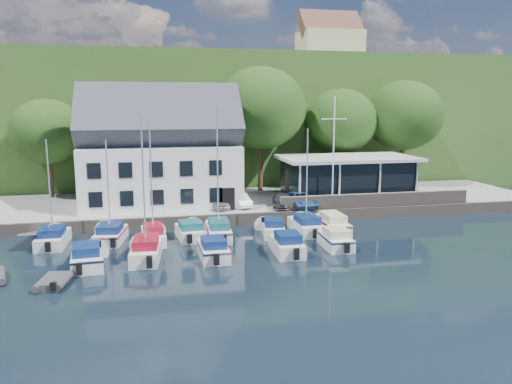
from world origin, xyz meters
TOP-DOWN VIEW (x-y plane):
  - ground at (0.00, 0.00)m, footprint 180.00×180.00m
  - quay at (0.00, 17.50)m, footprint 60.00×13.00m
  - quay_face at (0.00, 11.00)m, footprint 60.00×0.30m
  - hillside at (0.00, 62.00)m, footprint 160.00×75.00m
  - field_patch at (8.00, 70.00)m, footprint 50.00×30.00m
  - farmhouse at (22.00, 52.00)m, footprint 10.40×7.00m
  - harbor_building at (-7.00, 16.50)m, footprint 14.40×8.20m
  - club_pavilion at (11.00, 16.00)m, footprint 13.20×7.20m
  - seawall at (12.00, 11.40)m, footprint 18.00×0.50m
  - gangway at (-16.50, 9.00)m, footprint 1.20×6.00m
  - car_silver at (-2.35, 13.47)m, footprint 2.31×3.83m
  - car_white at (-0.13, 13.89)m, footprint 1.84×3.80m
  - car_dgrey at (3.49, 12.89)m, footprint 2.44×4.20m
  - car_blue at (5.18, 12.62)m, footprint 1.96×4.28m
  - flagpole at (8.07, 12.21)m, footprint 2.37×0.20m
  - tree_0 at (-17.71, 22.31)m, footprint 7.10×7.10m
  - tree_1 at (-10.89, 21.27)m, footprint 6.53×6.53m
  - tree_2 at (-1.60, 21.68)m, footprint 8.32×8.32m
  - tree_3 at (3.51, 21.78)m, footprint 9.54×9.54m
  - tree_4 at (12.86, 22.63)m, footprint 7.94×7.94m
  - tree_5 at (20.05, 22.02)m, footprint 8.62×8.62m
  - boat_r1_0 at (-15.11, 7.69)m, footprint 2.23×5.94m
  - boat_r1_1 at (-11.08, 7.89)m, footprint 2.89×6.11m
  - boat_r1_2 at (-7.95, 7.13)m, footprint 2.14×6.02m
  - boat_r1_3 at (-5.15, 7.59)m, footprint 2.61×5.46m
  - boat_r1_4 at (-3.03, 7.23)m, footprint 2.12×6.44m
  - boat_r1_5 at (1.33, 7.32)m, footprint 2.59×5.46m
  - boat_r1_6 at (4.09, 7.43)m, footprint 2.16×6.41m
  - boat_r1_7 at (6.28, 7.50)m, footprint 1.95×6.93m
  - boat_r2_0 at (-12.11, 2.24)m, footprint 2.66×5.85m
  - boat_r2_1 at (-8.45, 2.95)m, footprint 2.53×6.67m
  - boat_r2_2 at (-4.05, 2.24)m, footprint 2.08×5.28m
  - boat_r2_3 at (1.06, 2.22)m, footprint 2.20×5.38m
  - boat_r2_4 at (4.87, 2.93)m, footprint 2.08×5.22m
  - dinghy_1 at (-13.58, -0.93)m, footprint 2.05×2.97m

SIDE VIEW (x-z plane):
  - ground at x=0.00m, z-range 0.00..0.00m
  - gangway at x=-16.50m, z-range -0.70..0.70m
  - dinghy_1 at x=-13.58m, z-range 0.00..0.64m
  - quay at x=0.00m, z-range 0.00..1.00m
  - quay_face at x=0.00m, z-range 0.00..1.00m
  - boat_r1_5 at x=1.33m, z-range 0.00..1.35m
  - boat_r1_3 at x=-5.15m, z-range 0.00..1.39m
  - boat_r2_4 at x=4.87m, z-range 0.00..1.45m
  - boat_r2_2 at x=-4.05m, z-range 0.00..1.46m
  - boat_r2_0 at x=-12.11m, z-range 0.00..1.50m
  - boat_r1_7 at x=6.28m, z-range 0.00..1.52m
  - boat_r2_3 at x=1.06m, z-range 0.00..1.54m
  - car_dgrey at x=3.49m, z-range 1.00..2.14m
  - seawall at x=12.00m, z-range 1.00..2.20m
  - car_white at x=-0.13m, z-range 1.00..2.20m
  - car_silver at x=-2.35m, z-range 1.00..2.22m
  - car_blue at x=5.18m, z-range 1.00..2.42m
  - club_pavilion at x=11.00m, z-range 1.00..5.10m
  - boat_r1_2 at x=-7.95m, z-range 0.00..8.38m
  - boat_r1_1 at x=-11.08m, z-range 0.00..8.57m
  - boat_r1_0 at x=-15.11m, z-range 0.00..8.63m
  - boat_r1_6 at x=4.09m, z-range 0.00..8.96m
  - boat_r1_4 at x=-3.03m, z-range 0.00..9.08m
  - boat_r2_1 at x=-8.45m, z-range 0.00..9.58m
  - harbor_building at x=-7.00m, z-range 1.00..9.70m
  - tree_1 at x=-10.89m, z-range 1.00..9.93m
  - tree_0 at x=-17.71m, z-range 1.00..10.70m
  - flagpole at x=8.07m, z-range 1.00..10.86m
  - tree_4 at x=12.86m, z-range 1.00..11.85m
  - tree_2 at x=-1.60m, z-range 1.00..12.37m
  - tree_5 at x=20.05m, z-range 1.00..12.78m
  - tree_3 at x=3.51m, z-range 1.00..14.04m
  - hillside at x=0.00m, z-range 0.00..16.00m
  - field_patch at x=8.00m, z-range 16.00..16.30m
  - farmhouse at x=22.00m, z-range 16.00..24.20m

